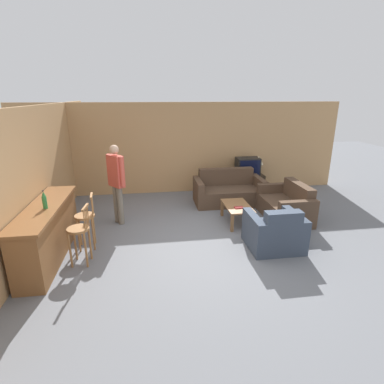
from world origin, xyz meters
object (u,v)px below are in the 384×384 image
(couch_far, at_px, (228,191))
(book_on_table, at_px, (239,207))
(table_lamp, at_px, (258,161))
(loveseat_right, at_px, (286,206))
(tv_unit, at_px, (247,183))
(tv, at_px, (248,166))
(bottle, at_px, (44,200))
(bar_chair_mid, at_px, (86,220))
(armchair_near, at_px, (275,233))
(coffee_table, at_px, (237,208))
(person_by_window, at_px, (116,180))
(bar_chair_near, at_px, (80,234))

(couch_far, height_order, book_on_table, couch_far)
(book_on_table, height_order, table_lamp, table_lamp)
(couch_far, relative_size, loveseat_right, 1.24)
(tv_unit, relative_size, tv, 1.46)
(bottle, bearing_deg, bar_chair_mid, 36.80)
(couch_far, xyz_separation_m, armchair_near, (0.21, -2.59, 0.00))
(coffee_table, relative_size, book_on_table, 4.86)
(bar_chair_mid, distance_m, bottle, 0.87)
(table_lamp, bearing_deg, armchair_near, -104.78)
(bottle, bearing_deg, table_lamp, 33.60)
(loveseat_right, distance_m, bottle, 5.12)
(bar_chair_mid, xyz_separation_m, book_on_table, (3.13, 0.55, -0.13))
(table_lamp, distance_m, person_by_window, 4.30)
(coffee_table, bearing_deg, tv, 66.56)
(couch_far, bearing_deg, coffee_table, -96.52)
(loveseat_right, bearing_deg, armchair_near, -122.49)
(tv_unit, bearing_deg, bar_chair_mid, -144.77)
(bar_chair_near, xyz_separation_m, tv_unit, (4.08, 3.46, -0.30))
(bar_chair_near, bearing_deg, bottle, 161.72)
(person_by_window, bearing_deg, bar_chair_near, -106.43)
(couch_far, distance_m, armchair_near, 2.60)
(coffee_table, bearing_deg, loveseat_right, 4.98)
(book_on_table, relative_size, table_lamp, 0.36)
(armchair_near, relative_size, table_lamp, 1.76)
(coffee_table, xyz_separation_m, tv, (0.94, 2.16, 0.43))
(tv_unit, bearing_deg, loveseat_right, -82.09)
(bar_chair_mid, height_order, tv, bar_chair_mid)
(bottle, relative_size, person_by_window, 0.18)
(bar_chair_near, relative_size, bar_chair_mid, 1.00)
(tv, distance_m, person_by_window, 4.01)
(table_lamp, bearing_deg, bar_chair_mid, -146.81)
(coffee_table, bearing_deg, couch_far, 83.48)
(armchair_near, bearing_deg, loveseat_right, 57.51)
(loveseat_right, height_order, book_on_table, loveseat_right)
(bar_chair_near, relative_size, book_on_table, 5.27)
(bar_chair_mid, height_order, armchair_near, bar_chair_mid)
(person_by_window, bearing_deg, armchair_near, -28.40)
(coffee_table, distance_m, book_on_table, 0.18)
(armchair_near, distance_m, loveseat_right, 1.61)
(bar_chair_near, xyz_separation_m, tv, (4.08, 3.45, 0.22))
(coffee_table, height_order, person_by_window, person_by_window)
(coffee_table, relative_size, bottle, 3.07)
(bar_chair_near, xyz_separation_m, armchair_near, (3.50, 0.04, -0.25))
(bar_chair_mid, xyz_separation_m, loveseat_right, (4.37, 0.82, -0.26))
(book_on_table, bearing_deg, tv_unit, 67.75)
(tv, bearing_deg, bottle, -144.61)
(armchair_near, distance_m, tv, 3.49)
(tv, bearing_deg, bar_chair_mid, -144.80)
(bottle, bearing_deg, coffee_table, 16.86)
(bar_chair_near, distance_m, table_lamp, 5.61)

